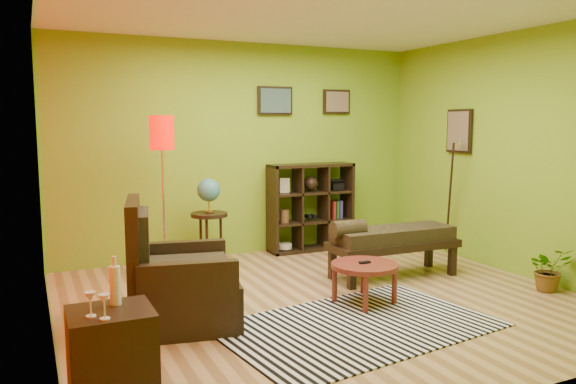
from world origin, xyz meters
name	(u,v)px	position (x,y,z in m)	size (l,w,h in m)	color
ground	(324,300)	(0.00, 0.00, 0.00)	(5.00, 5.00, 0.00)	tan
room_shell	(316,118)	(-0.09, 0.01, 1.80)	(5.04, 4.54, 2.82)	#7AA722
zebra_rug	(357,326)	(-0.09, -0.76, 0.01)	(2.34, 1.48, 0.01)	white
coffee_table	(365,269)	(0.31, -0.26, 0.35)	(0.65, 0.65, 0.42)	maroon
armchair	(176,286)	(-1.49, -0.03, 0.34)	(1.07, 1.07, 1.11)	black
side_cabinet	(112,356)	(-2.20, -1.25, 0.31)	(0.51, 0.47, 0.92)	black
floor_lamp	(162,148)	(-1.26, 1.42, 1.49)	(0.28, 0.28, 1.84)	silver
globe_table	(209,200)	(-0.64, 1.74, 0.82)	(0.45, 0.45, 1.09)	black
cube_shelf	(312,207)	(0.91, 2.03, 0.60)	(1.20, 0.35, 1.20)	black
bench	(390,239)	(1.08, 0.41, 0.45)	(1.55, 0.57, 0.70)	black
potted_plant	(549,274)	(2.29, -0.72, 0.18)	(0.42, 0.47, 0.37)	#26661E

